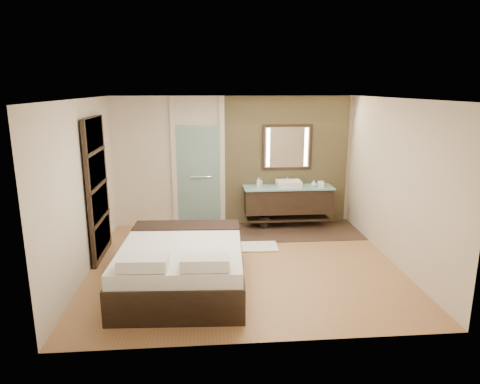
{
  "coord_description": "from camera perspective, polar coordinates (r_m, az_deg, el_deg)",
  "views": [
    {
      "loc": [
        -0.62,
        -6.59,
        2.87
      ],
      "look_at": [
        -0.02,
        0.6,
        1.09
      ],
      "focal_mm": 32.0,
      "sensor_mm": 36.0,
      "label": 1
    }
  ],
  "objects": [
    {
      "name": "bath_mat",
      "position": [
        7.93,
        2.38,
        -7.26
      ],
      "size": [
        0.73,
        0.52,
        0.02
      ],
      "primitive_type": "cube",
      "rotation": [
        0.0,
        0.0,
        -0.03
      ],
      "color": "white",
      "rests_on": "floor"
    },
    {
      "name": "vanity",
      "position": [
        8.98,
        6.4,
        -1.04
      ],
      "size": [
        1.85,
        0.55,
        0.88
      ],
      "color": "black",
      "rests_on": "stone_wall"
    },
    {
      "name": "cup",
      "position": [
        9.09,
        10.73,
        1.15
      ],
      "size": [
        0.16,
        0.16,
        0.1
      ],
      "primitive_type": "imported",
      "rotation": [
        0.0,
        0.0,
        -0.37
      ],
      "color": "silver",
      "rests_on": "vanity"
    },
    {
      "name": "stone_wall",
      "position": [
        9.09,
        6.18,
        4.12
      ],
      "size": [
        2.6,
        0.08,
        2.7
      ],
      "primitive_type": "cube",
      "color": "#9F8A5A",
      "rests_on": "floor"
    },
    {
      "name": "soap_bottle_b",
      "position": [
        8.87,
        2.74,
        1.29
      ],
      "size": [
        0.09,
        0.1,
        0.17
      ],
      "primitive_type": "imported",
      "rotation": [
        0.0,
        0.0,
        -0.32
      ],
      "color": "#B2B2B2",
      "rests_on": "vanity"
    },
    {
      "name": "soap_bottle_a",
      "position": [
        8.78,
        2.47,
        1.31
      ],
      "size": [
        0.09,
        0.1,
        0.21
      ],
      "primitive_type": "imported",
      "rotation": [
        0.0,
        0.0,
        -0.2
      ],
      "color": "white",
      "rests_on": "vanity"
    },
    {
      "name": "waste_bin",
      "position": [
        8.96,
        3.23,
        -4.04
      ],
      "size": [
        0.26,
        0.26,
        0.25
      ],
      "primitive_type": "cylinder",
      "rotation": [
        0.0,
        0.0,
        0.37
      ],
      "color": "black",
      "rests_on": "floor"
    },
    {
      "name": "frosted_door",
      "position": [
        8.96,
        -5.56,
        2.65
      ],
      "size": [
        1.1,
        0.12,
        2.7
      ],
      "color": "silver",
      "rests_on": "floor"
    },
    {
      "name": "floor",
      "position": [
        7.21,
        0.53,
        -9.62
      ],
      "size": [
        5.0,
        5.0,
        0.0
      ],
      "primitive_type": "plane",
      "color": "#9F6D42",
      "rests_on": "ground"
    },
    {
      "name": "tissue_box",
      "position": [
        8.95,
        10.72,
        0.96
      ],
      "size": [
        0.14,
        0.14,
        0.1
      ],
      "primitive_type": "cube",
      "rotation": [
        0.0,
        0.0,
        -0.18
      ],
      "color": "white",
      "rests_on": "vanity"
    },
    {
      "name": "mirror_unit",
      "position": [
        9.0,
        6.29,
        5.95
      ],
      "size": [
        1.06,
        0.04,
        0.96
      ],
      "color": "black",
      "rests_on": "stone_wall"
    },
    {
      "name": "bed",
      "position": [
        6.36,
        -7.7,
        -9.66
      ],
      "size": [
        1.86,
        2.27,
        0.84
      ],
      "rotation": [
        0.0,
        0.0,
        -0.05
      ],
      "color": "black",
      "rests_on": "floor"
    },
    {
      "name": "soap_bottle_c",
      "position": [
        8.94,
        9.8,
        1.12
      ],
      "size": [
        0.14,
        0.14,
        0.14
      ],
      "primitive_type": "imported",
      "rotation": [
        0.0,
        0.0,
        0.31
      ],
      "color": "silver",
      "rests_on": "vanity"
    },
    {
      "name": "tile_strip",
      "position": [
        8.76,
        3.48,
        -5.28
      ],
      "size": [
        3.8,
        1.3,
        0.01
      ],
      "primitive_type": "cube",
      "color": "#38261E",
      "rests_on": "floor"
    },
    {
      "name": "shoji_partition",
      "position": [
        7.6,
        -18.43,
        0.48
      ],
      "size": [
        0.06,
        1.2,
        2.4
      ],
      "color": "black",
      "rests_on": "floor"
    }
  ]
}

